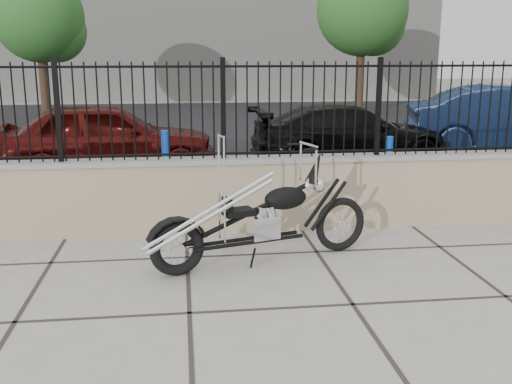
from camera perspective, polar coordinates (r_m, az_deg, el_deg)
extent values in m
plane|color=#99968E|center=(5.69, 9.20, -10.55)|extent=(90.00, 90.00, 0.00)
plane|color=black|center=(17.70, -2.14, 5.83)|extent=(30.00, 30.00, 0.00)
cube|color=gray|center=(7.84, 4.26, -0.05)|extent=(14.00, 0.36, 0.96)
cube|color=black|center=(7.67, 4.40, 7.83)|extent=(14.00, 0.08, 1.20)
cube|color=beige|center=(31.57, -4.54, 16.32)|extent=(22.00, 6.00, 8.00)
imported|color=#400B09|center=(11.71, -14.05, 5.05)|extent=(4.20, 2.04, 1.38)
imported|color=black|center=(12.70, 8.95, 5.48)|extent=(4.23, 1.92, 1.20)
cylinder|color=blue|center=(9.73, -8.56, 2.73)|extent=(0.15, 0.15, 1.06)
cylinder|color=#0C53B4|center=(10.06, 12.53, 2.56)|extent=(0.14, 0.14, 0.93)
cylinder|color=#382619|center=(21.90, -19.58, 10.19)|extent=(0.28, 0.28, 2.80)
sphere|color=#3E6D29|center=(21.92, -20.03, 15.80)|extent=(2.99, 2.99, 2.99)
cylinder|color=#382619|center=(22.83, 9.87, 11.20)|extent=(0.31, 0.31, 3.09)
sphere|color=#215922|center=(22.88, 10.11, 17.13)|extent=(3.29, 3.29, 3.29)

